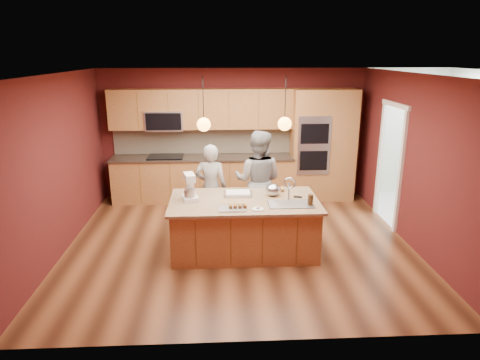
{
  "coord_description": "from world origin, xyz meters",
  "views": [
    {
      "loc": [
        -0.33,
        -6.42,
        2.99
      ],
      "look_at": [
        0.01,
        -0.1,
        1.11
      ],
      "focal_mm": 32.0,
      "sensor_mm": 36.0,
      "label": 1
    }
  ],
  "objects": [
    {
      "name": "island",
      "position": [
        0.08,
        -0.27,
        0.43
      ],
      "size": [
        2.27,
        1.28,
        1.22
      ],
      "color": "#9D5831",
      "rests_on": "floor"
    },
    {
      "name": "mixing_bowl",
      "position": [
        0.53,
        -0.08,
        0.93
      ],
      "size": [
        0.24,
        0.24,
        0.2
      ],
      "primitive_type": "ellipsoid",
      "color": "#AFB2B6",
      "rests_on": "island"
    },
    {
      "name": "wall_left",
      "position": [
        -2.75,
        0.0,
        1.35
      ],
      "size": [
        0.0,
        5.0,
        5.0
      ],
      "primitive_type": "plane",
      "rotation": [
        1.57,
        0.0,
        1.57
      ],
      "color": "#4D1616",
      "rests_on": "ground"
    },
    {
      "name": "person_left",
      "position": [
        -0.46,
        0.62,
        0.76
      ],
      "size": [
        0.61,
        0.44,
        1.53
      ],
      "primitive_type": "imported",
      "rotation": [
        0.0,
        0.0,
        2.99
      ],
      "color": "black",
      "rests_on": "floor"
    },
    {
      "name": "laundry_room",
      "position": [
        4.35,
        1.2,
        1.95
      ],
      "size": [
        2.6,
        2.7,
        2.7
      ],
      "color": "silver",
      "rests_on": "ground"
    },
    {
      "name": "pendant_right",
      "position": [
        0.65,
        -0.27,
        2.0
      ],
      "size": [
        0.2,
        0.2,
        0.8
      ],
      "color": "black",
      "rests_on": "ceiling"
    },
    {
      "name": "floor",
      "position": [
        0.0,
        0.0,
        0.0
      ],
      "size": [
        5.5,
        5.5,
        0.0
      ],
      "primitive_type": "plane",
      "color": "#402213",
      "rests_on": "ground"
    },
    {
      "name": "tumbler",
      "position": [
        1.02,
        -0.54,
        0.92
      ],
      "size": [
        0.08,
        0.08,
        0.16
      ],
      "primitive_type": "cylinder",
      "color": "#311D0C",
      "rests_on": "island"
    },
    {
      "name": "cupcakes_left",
      "position": [
        -0.79,
        0.17,
        0.87
      ],
      "size": [
        0.14,
        0.14,
        0.06
      ],
      "primitive_type": null,
      "color": "gold",
      "rests_on": "island"
    },
    {
      "name": "plate",
      "position": [
        0.23,
        -0.7,
        0.84
      ],
      "size": [
        0.16,
        0.16,
        0.01
      ],
      "primitive_type": "cylinder",
      "color": "silver",
      "rests_on": "island"
    },
    {
      "name": "cupcakes_right",
      "position": [
        0.64,
        0.14,
        0.87
      ],
      "size": [
        0.22,
        0.15,
        0.07
      ],
      "primitive_type": null,
      "color": "gold",
      "rests_on": "island"
    },
    {
      "name": "oven_column",
      "position": [
        1.85,
        2.19,
        1.15
      ],
      "size": [
        1.3,
        0.62,
        2.3
      ],
      "color": "#9D5831",
      "rests_on": "floor"
    },
    {
      "name": "cabinet_run",
      "position": [
        -0.68,
        2.25,
        0.98
      ],
      "size": [
        3.74,
        0.64,
        2.3
      ],
      "color": "#9D5831",
      "rests_on": "floor"
    },
    {
      "name": "phone",
      "position": [
        0.91,
        -0.18,
        0.84
      ],
      "size": [
        0.14,
        0.11,
        0.01
      ],
      "primitive_type": "cube",
      "rotation": [
        0.0,
        0.0,
        -0.31
      ],
      "color": "black",
      "rests_on": "island"
    },
    {
      "name": "wall_back",
      "position": [
        0.0,
        2.5,
        1.35
      ],
      "size": [
        5.5,
        0.0,
        5.5
      ],
      "primitive_type": "plane",
      "rotation": [
        1.57,
        0.0,
        0.0
      ],
      "color": "#4D1616",
      "rests_on": "ground"
    },
    {
      "name": "wall_front",
      "position": [
        0.0,
        -2.5,
        1.35
      ],
      "size": [
        5.5,
        0.0,
        5.5
      ],
      "primitive_type": "plane",
      "rotation": [
        -1.57,
        0.0,
        0.0
      ],
      "color": "#4D1616",
      "rests_on": "ground"
    },
    {
      "name": "dryer",
      "position": [
        4.23,
        1.53,
        0.55
      ],
      "size": [
        0.73,
        0.75,
        1.1
      ],
      "primitive_type": "cube",
      "rotation": [
        0.0,
        0.0,
        -0.07
      ],
      "color": "white",
      "rests_on": "floor"
    },
    {
      "name": "cooling_rack",
      "position": [
        -0.14,
        -0.65,
        0.85
      ],
      "size": [
        0.4,
        0.29,
        0.02
      ],
      "primitive_type": "cube",
      "rotation": [
        0.0,
        0.0,
        0.0
      ],
      "color": "#B6B9BD",
      "rests_on": "island"
    },
    {
      "name": "stand_mixer",
      "position": [
        -0.76,
        -0.21,
        1.01
      ],
      "size": [
        0.28,
        0.34,
        0.41
      ],
      "rotation": [
        0.0,
        0.0,
        0.25
      ],
      "color": "white",
      "rests_on": "island"
    },
    {
      "name": "person_right",
      "position": [
        0.35,
        0.62,
        0.87
      ],
      "size": [
        1.01,
        0.89,
        1.75
      ],
      "primitive_type": "imported",
      "rotation": [
        0.0,
        0.0,
        2.83
      ],
      "color": "slate",
      "rests_on": "floor"
    },
    {
      "name": "doorway_trim",
      "position": [
        2.73,
        0.8,
        1.05
      ],
      "size": [
        0.08,
        1.11,
        2.2
      ],
      "primitive_type": null,
      "color": "white",
      "rests_on": "wall_right"
    },
    {
      "name": "sheet_cake",
      "position": [
        -0.02,
        -0.01,
        0.86
      ],
      "size": [
        0.44,
        0.33,
        0.05
      ],
      "rotation": [
        0.0,
        0.0,
        -0.03
      ],
      "color": "silver",
      "rests_on": "island"
    },
    {
      "name": "pendant_left",
      "position": [
        -0.53,
        -0.27,
        2.0
      ],
      "size": [
        0.2,
        0.2,
        0.8
      ],
      "color": "black",
      "rests_on": "ceiling"
    },
    {
      "name": "cupcakes_rack",
      "position": [
        -0.06,
        -0.63,
        0.88
      ],
      "size": [
        0.28,
        0.14,
        0.06
      ],
      "primitive_type": null,
      "color": "gold",
      "rests_on": "island"
    },
    {
      "name": "ceiling",
      "position": [
        0.0,
        0.0,
        2.7
      ],
      "size": [
        5.5,
        5.5,
        0.0
      ],
      "primitive_type": "plane",
      "rotation": [
        3.14,
        0.0,
        0.0
      ],
      "color": "silver",
      "rests_on": "ground"
    },
    {
      "name": "wall_right",
      "position": [
        2.75,
        0.0,
        1.35
      ],
      "size": [
        0.0,
        5.0,
        5.0
      ],
      "primitive_type": "plane",
      "rotation": [
        1.57,
        0.0,
        -1.57
      ],
      "color": "#4D1616",
      "rests_on": "ground"
    },
    {
      "name": "washer",
      "position": [
        4.2,
        0.86,
        0.49
      ],
      "size": [
        0.76,
        0.77,
        0.97
      ],
      "primitive_type": "cube",
      "rotation": [
        0.0,
        0.0,
        -0.3
      ],
      "color": "white",
      "rests_on": "floor"
    }
  ]
}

